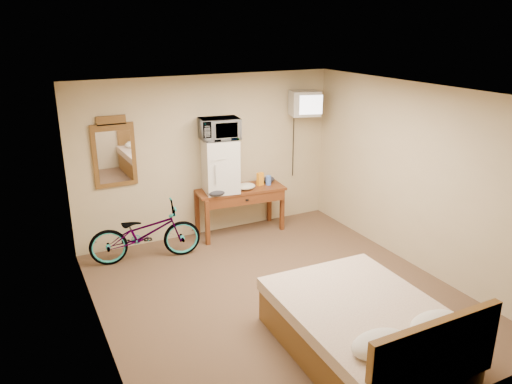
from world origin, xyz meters
The scene contains 13 objects.
room centered at (0.00, 0.00, 1.25)m, with size 4.60×4.64×2.50m.
desk centered at (0.42, 2.00, 0.63)m, with size 1.44×0.66×0.75m.
mini_fridge centered at (0.09, 2.04, 1.16)m, with size 0.56×0.55×0.82m.
microwave centered at (0.09, 2.04, 1.73)m, with size 0.58×0.39×0.32m, color silver.
snack_bag centered at (0.77, 2.02, 0.85)m, with size 0.10×0.06×0.21m, color orange.
blue_cup centered at (0.90, 1.98, 0.83)m, with size 0.09×0.09×0.15m, color #436EE3.
cloth_cream centered at (0.47, 1.94, 0.80)m, with size 0.32×0.24×0.10m, color beige.
cloth_dark_a centered at (-0.06, 1.86, 0.80)m, with size 0.27×0.21×0.10m, color black.
cloth_dark_b centered at (0.96, 2.10, 0.80)m, with size 0.21×0.17×0.10m, color black.
crt_television centered at (1.56, 2.02, 2.01)m, with size 0.53×0.62×0.39m.
wall_mirror centered at (-1.43, 2.27, 1.48)m, with size 0.60×0.04×1.02m.
bicycle centered at (-1.20, 1.75, 0.41)m, with size 0.54×1.55×0.82m, color black.
bed centered at (0.23, -1.38, 0.30)m, with size 1.52×1.99×0.90m.
Camera 1 is at (-2.73, -4.73, 3.23)m, focal length 35.00 mm.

